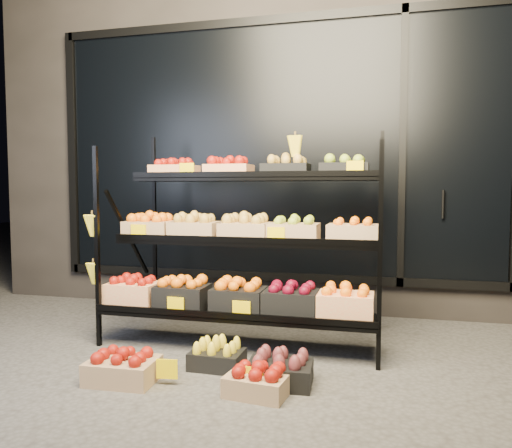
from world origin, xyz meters
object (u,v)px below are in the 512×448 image
(floor_crate_left, at_px, (123,366))
(floor_crate_midleft, at_px, (217,356))
(display_rack, at_px, (243,240))
(floor_crate_midright, at_px, (257,380))

(floor_crate_left, height_order, floor_crate_midleft, floor_crate_left)
(display_rack, xyz_separation_m, floor_crate_midright, (0.37, -1.01, -0.70))
(floor_crate_left, xyz_separation_m, floor_crate_midleft, (0.49, 0.37, -0.01))
(floor_crate_left, bearing_deg, floor_crate_midright, -1.68)
(floor_crate_left, relative_size, floor_crate_midleft, 1.21)
(display_rack, distance_m, floor_crate_midright, 1.28)
(floor_crate_left, distance_m, floor_crate_midright, 0.85)
(display_rack, height_order, floor_crate_midright, display_rack)
(floor_crate_midleft, bearing_deg, floor_crate_left, -141.41)
(floor_crate_midright, bearing_deg, floor_crate_left, -172.12)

